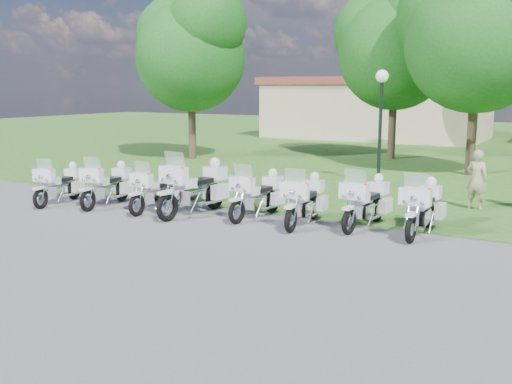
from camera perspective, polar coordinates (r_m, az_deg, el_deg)
The scene contains 16 objects.
ground at distance 12.73m, azimuth -2.81°, elevation -5.04°, with size 100.00×100.00×0.00m, color #545458.
grass_lawn at distance 38.03m, azimuth 20.02°, elevation 4.66°, with size 100.00×48.00×0.01m, color #2F591C.
motorcycle_0 at distance 17.85m, azimuth -19.01°, elevation 0.81°, with size 0.95×2.09×1.42m.
motorcycle_1 at distance 17.10m, azimuth -14.59°, elevation 0.77°, with size 0.93×2.22×1.50m.
motorcycle_2 at distance 16.12m, azimuth -9.74°, elevation 0.32°, with size 0.71×2.16×1.45m.
motorcycle_3 at distance 15.49m, azimuth -6.04°, elevation 0.52°, with size 1.01×2.65×1.78m.
motorcycle_4 at distance 15.00m, azimuth 0.21°, elevation -0.21°, with size 0.85×2.23×1.50m.
motorcycle_5 at distance 14.27m, azimuth 4.90°, elevation -0.78°, with size 0.85×2.24×1.51m.
motorcycle_6 at distance 14.23m, azimuth 10.98°, elevation -0.95°, with size 0.85×2.26×1.52m.
motorcycle_7 at distance 13.84m, azimuth 16.33°, elevation -1.45°, with size 0.76×2.30×1.54m.
lamp_post at distance 20.35m, azimuth 12.42°, elevation 9.15°, with size 0.44×0.44×4.00m.
tree_0 at distance 27.67m, azimuth -6.60°, elevation 14.32°, with size 6.02×5.14×8.03m.
tree_1 at distance 28.23m, azimuth 13.73°, elevation 14.37°, with size 6.22×5.31×8.29m.
tree_2 at distance 23.94m, azimuth 21.30°, elevation 15.17°, with size 6.42×5.48×8.56m.
building_west at distance 40.35m, azimuth 11.99°, elevation 8.29°, with size 14.56×8.32×4.10m.
bystander_a at distance 17.11m, azimuth 21.22°, elevation 1.14°, with size 0.62×0.40×1.69m, color tan.
Camera 1 is at (6.71, -10.28, 3.38)m, focal length 40.00 mm.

